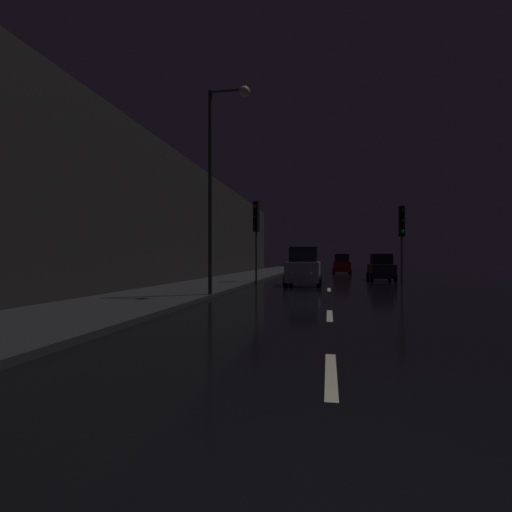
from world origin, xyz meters
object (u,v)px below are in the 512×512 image
Objects in this scene: streetlamp_overhead at (220,162)px; car_distant_taillights at (342,265)px; car_parked_right_far at (381,268)px; traffic_light_far_left at (256,224)px; traffic_light_far_right at (402,227)px; car_approaching_headlights at (304,268)px.

streetlamp_overhead is 2.07× the size of car_distant_taillights.
traffic_light_far_left is at bearing 122.03° from car_parked_right_far.
streetlamp_overhead reaches higher than car_distant_taillights.
streetlamp_overhead is (-8.76, -10.69, 1.91)m from traffic_light_far_right.
car_approaching_headlights is 1.18× the size of car_parked_right_far.
car_distant_taillights is (2.81, 18.78, -0.10)m from car_approaching_headlights.
traffic_light_far_left is 1.15× the size of car_approaching_headlights.
traffic_light_far_left is at bearing 162.13° from car_distant_taillights.
traffic_light_far_right is 6.85m from car_approaching_headlights.
streetlamp_overhead is at bearing 150.76° from car_parked_right_far.
traffic_light_far_right reaches higher than car_distant_taillights.
streetlamp_overhead is (0.22, -9.10, 1.67)m from traffic_light_far_left.
car_parked_right_far is (7.96, 14.22, -4.57)m from streetlamp_overhead.
car_parked_right_far is at bearing -172.16° from traffic_light_far_right.
streetlamp_overhead is 9.89m from car_approaching_headlights.
car_parked_right_far is at bearing -169.74° from car_distant_taillights.
traffic_light_far_right is 1.20× the size of car_distant_taillights.
streetlamp_overhead reaches higher than car_parked_right_far.
car_parked_right_far is 0.93× the size of car_distant_taillights.
traffic_light_far_right is 4.49m from car_parked_right_far.
car_parked_right_far is at bearing 135.20° from traffic_light_far_left.
car_distant_taillights is at bearing 171.49° from car_approaching_headlights.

